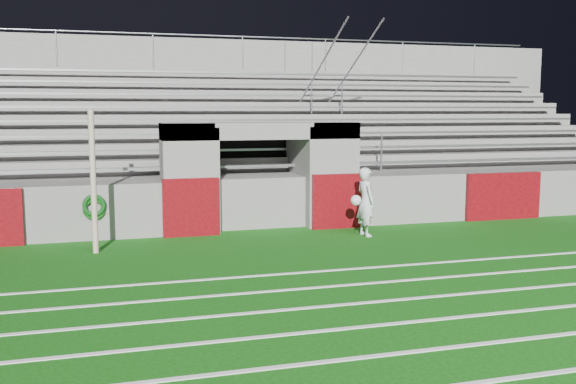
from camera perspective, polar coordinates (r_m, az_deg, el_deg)
name	(u,v)px	position (r m, az deg, el deg)	size (l,w,h in m)	color
ground	(304,259)	(12.62, 1.41, -5.99)	(90.00, 90.00, 0.00)	#0E4E0D
field_post	(93,182)	(13.51, -16.92, 0.85)	(0.12, 0.12, 2.91)	tan
field_markings	(428,350)	(8.19, 12.33, -13.55)	(28.00, 8.09, 0.01)	white
stadium_structure	(227,156)	(20.07, -5.46, 3.23)	(26.00, 8.48, 5.42)	slate
goalkeeper_with_ball	(365,202)	(14.91, 6.89, -0.86)	(0.66, 0.62, 1.59)	silver
hose_coil	(94,207)	(14.78, -16.85, -1.31)	(0.50, 0.14, 0.60)	#0D450E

